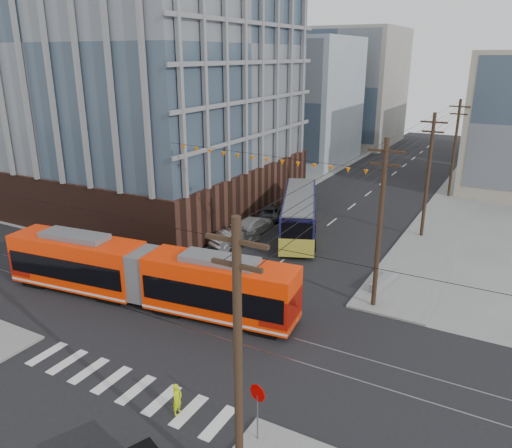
{
  "coord_description": "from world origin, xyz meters",
  "views": [
    {
      "loc": [
        15.85,
        -18.07,
        15.57
      ],
      "look_at": [
        -0.43,
        11.39,
        4.09
      ],
      "focal_mm": 35.0,
      "sensor_mm": 36.0,
      "label": 1
    }
  ],
  "objects": [
    {
      "name": "city_bus",
      "position": [
        -1.55,
        21.51,
        1.87
      ],
      "size": [
        7.68,
        13.26,
        3.73
      ],
      "primitive_type": null,
      "rotation": [
        0.0,
        0.0,
        0.39
      ],
      "color": "#171540",
      "rests_on": "ground"
    },
    {
      "name": "ground",
      "position": [
        0.0,
        0.0,
        0.0
      ],
      "size": [
        160.0,
        160.0,
        0.0
      ],
      "primitive_type": "plane",
      "color": "slate"
    },
    {
      "name": "streetcar",
      "position": [
        -4.8,
        4.34,
        1.98
      ],
      "size": [
        20.72,
        5.33,
        3.95
      ],
      "primitive_type": null,
      "rotation": [
        0.0,
        0.0,
        0.12
      ],
      "color": "#FF2E03",
      "rests_on": "ground"
    },
    {
      "name": "parked_car_grey",
      "position": [
        -5.95,
        24.25,
        0.62
      ],
      "size": [
        3.59,
        4.92,
        1.24
      ],
      "primitive_type": "imported",
      "rotation": [
        0.0,
        0.0,
        3.53
      ],
      "color": "#3C4348",
      "rests_on": "ground"
    },
    {
      "name": "bg_bldg_nw_near",
      "position": [
        -17.0,
        52.0,
        9.0
      ],
      "size": [
        18.0,
        16.0,
        18.0
      ],
      "primitive_type": "cube",
      "color": "#8C99A5",
      "rests_on": "ground"
    },
    {
      "name": "parked_car_white",
      "position": [
        -5.23,
        19.55,
        0.76
      ],
      "size": [
        2.26,
        5.27,
        1.52
      ],
      "primitive_type": "imported",
      "rotation": [
        0.0,
        0.0,
        3.17
      ],
      "color": "silver",
      "rests_on": "ground"
    },
    {
      "name": "jersey_barrier",
      "position": [
        8.3,
        14.32,
        0.37
      ],
      "size": [
        1.47,
        3.75,
        0.73
      ],
      "primitive_type": "cube",
      "rotation": [
        0.0,
        0.0,
        -0.18
      ],
      "color": "slate",
      "rests_on": "ground"
    },
    {
      "name": "office_building",
      "position": [
        -22.0,
        23.0,
        14.3
      ],
      "size": [
        30.0,
        25.0,
        28.6
      ],
      "primitive_type": "cube",
      "color": "#381E16",
      "rests_on": "ground"
    },
    {
      "name": "bg_bldg_nw_far",
      "position": [
        -14.0,
        72.0,
        10.0
      ],
      "size": [
        16.0,
        18.0,
        20.0
      ],
      "primitive_type": "cube",
      "color": "gray",
      "rests_on": "ground"
    },
    {
      "name": "parked_car_silver",
      "position": [
        -5.03,
        15.93,
        0.73
      ],
      "size": [
        3.02,
        4.7,
        1.46
      ],
      "primitive_type": "imported",
      "rotation": [
        0.0,
        0.0,
        2.78
      ],
      "color": "#A6A7A8",
      "rests_on": "ground"
    },
    {
      "name": "stop_sign",
      "position": [
        7.66,
        -3.11,
        1.33
      ],
      "size": [
        0.96,
        0.96,
        2.65
      ],
      "primitive_type": null,
      "rotation": [
        0.0,
        0.0,
        -0.21
      ],
      "color": "#B80100",
      "rests_on": "ground"
    },
    {
      "name": "pedestrian",
      "position": [
        3.64,
        -3.36,
        0.78
      ],
      "size": [
        0.4,
        0.59,
        1.56
      ],
      "primitive_type": "imported",
      "rotation": [
        0.0,
        0.0,
        1.62
      ],
      "color": "#C6EA0C",
      "rests_on": "ground"
    },
    {
      "name": "utility_pole_far",
      "position": [
        8.5,
        56.0,
        5.5
      ],
      "size": [
        0.3,
        0.3,
        11.0
      ],
      "primitive_type": "cylinder",
      "color": "black",
      "rests_on": "ground"
    },
    {
      "name": "utility_pole_near",
      "position": [
        8.5,
        -6.0,
        5.5
      ],
      "size": [
        0.3,
        0.3,
        11.0
      ],
      "primitive_type": "cylinder",
      "color": "black",
      "rests_on": "ground"
    }
  ]
}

